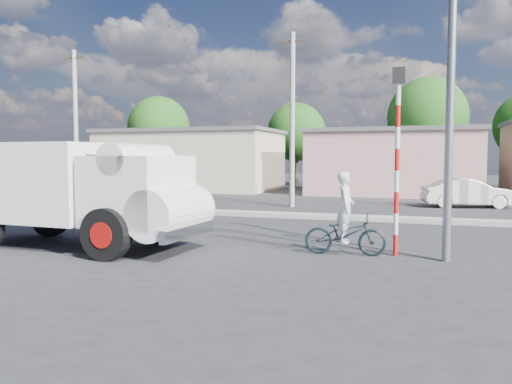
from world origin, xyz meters
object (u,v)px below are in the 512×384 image
(cyclist, at_px, (345,220))
(traffic_pole, at_px, (397,145))
(car_cream, at_px, (468,193))
(bicycle, at_px, (345,234))
(streetlight, at_px, (444,34))
(truck, at_px, (80,190))

(cyclist, height_order, traffic_pole, traffic_pole)
(car_cream, xyz_separation_m, traffic_pole, (-2.57, -12.83, 1.93))
(bicycle, distance_m, traffic_pole, 2.40)
(bicycle, xyz_separation_m, cyclist, (0.00, 0.00, 0.34))
(traffic_pole, height_order, streetlight, streetlight)
(bicycle, bearing_deg, traffic_pole, -81.12)
(bicycle, height_order, cyclist, cyclist)
(bicycle, bearing_deg, car_cream, -20.76)
(bicycle, xyz_separation_m, traffic_pole, (1.14, 0.28, 2.10))
(car_cream, bearing_deg, bicycle, 151.26)
(traffic_pole, relative_size, streetlight, 0.48)
(truck, relative_size, bicycle, 3.47)
(truck, height_order, cyclist, truck)
(truck, distance_m, streetlight, 9.40)
(streetlight, bearing_deg, truck, -172.75)
(cyclist, distance_m, streetlight, 4.62)
(truck, relative_size, traffic_pole, 1.51)
(traffic_pole, bearing_deg, bicycle, -166.16)
(car_cream, relative_size, traffic_pole, 0.93)
(truck, bearing_deg, car_cream, 56.88)
(car_cream, distance_m, traffic_pole, 13.22)
(truck, bearing_deg, streetlight, 10.00)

